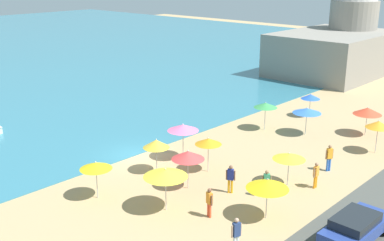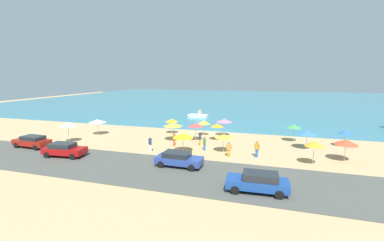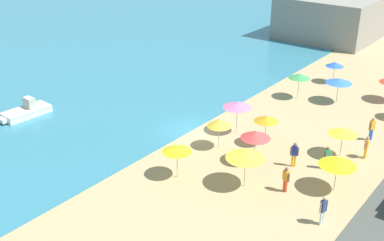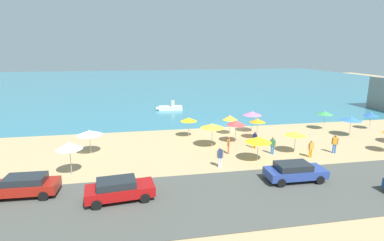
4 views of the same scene
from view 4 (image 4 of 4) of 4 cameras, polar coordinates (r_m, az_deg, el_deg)
ground_plane at (r=38.64m, az=7.01°, el=-1.24°), size 160.00×160.00×0.00m
sea at (r=91.84m, az=-3.40°, el=7.31°), size 150.00×110.00×0.05m
coastal_road at (r=23.11m, az=20.80°, el=-12.22°), size 80.00×8.00×0.06m
beach_umbrella_0 at (r=30.08m, az=3.88°, el=-1.01°), size 2.45×2.45×2.51m
beach_umbrella_1 at (r=33.55m, az=-0.63°, el=0.19°), size 1.87×1.87×2.29m
beach_umbrella_3 at (r=36.15m, az=11.43°, el=1.33°), size 2.18×2.18×2.59m
beach_umbrella_4 at (r=29.72m, az=-18.97°, el=-2.21°), size 2.40×2.40×2.35m
beach_umbrella_5 at (r=26.91m, az=12.52°, el=-3.54°), size 2.28×2.28×2.32m
beach_umbrella_6 at (r=38.42m, az=28.08°, el=0.26°), size 2.28×2.28×2.28m
beach_umbrella_7 at (r=33.52m, az=12.37°, el=-0.00°), size 1.75×1.75×2.37m
beach_umbrella_8 at (r=25.19m, az=-22.37°, el=-4.48°), size 2.02×2.02×2.73m
beach_umbrella_10 at (r=34.91m, az=7.25°, el=0.54°), size 1.74×1.74×2.33m
beach_umbrella_11 at (r=43.05m, az=30.96°, el=1.01°), size 1.71×1.71×2.16m
beach_umbrella_12 at (r=30.05m, az=19.14°, el=-2.40°), size 2.02×2.02×2.15m
beach_umbrella_13 at (r=40.13m, az=23.99°, el=1.32°), size 1.93×1.93×2.37m
beach_umbrella_14 at (r=31.84m, az=8.37°, el=-0.44°), size 2.00×2.00×2.48m
bather_0 at (r=25.27m, az=5.39°, el=-6.73°), size 0.55×0.32×1.81m
bather_1 at (r=30.53m, az=11.90°, el=-3.46°), size 0.37×0.51×1.76m
bather_2 at (r=28.62m, az=6.97°, el=-4.51°), size 0.32×0.55×1.68m
bather_3 at (r=29.54m, az=21.72°, el=-4.85°), size 0.57×0.22×1.65m
bather_4 at (r=31.63m, az=25.56°, el=-3.85°), size 0.51×0.37×1.83m
bather_5 at (r=29.33m, az=15.13°, el=-4.43°), size 0.43×0.43×1.68m
parked_car_1 at (r=20.53m, az=-13.70°, el=-12.56°), size 4.56×2.31×1.45m
parked_car_2 at (r=23.96m, az=18.96°, el=-9.12°), size 4.47×2.03×1.39m
parked_car_3 at (r=23.35m, az=-29.46°, el=-10.73°), size 4.59×2.02×1.43m
skiff_nearshore at (r=49.17m, az=-4.13°, el=2.49°), size 4.32×2.01×1.46m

